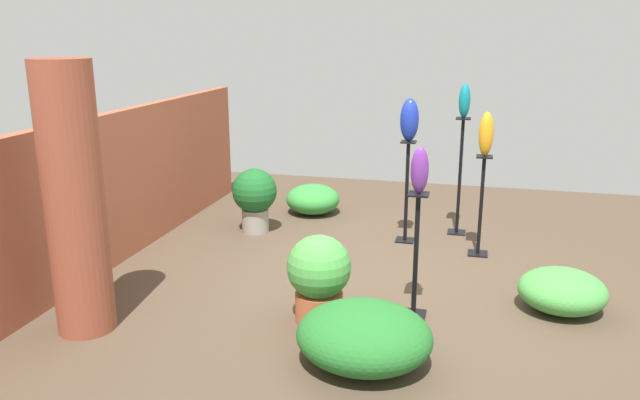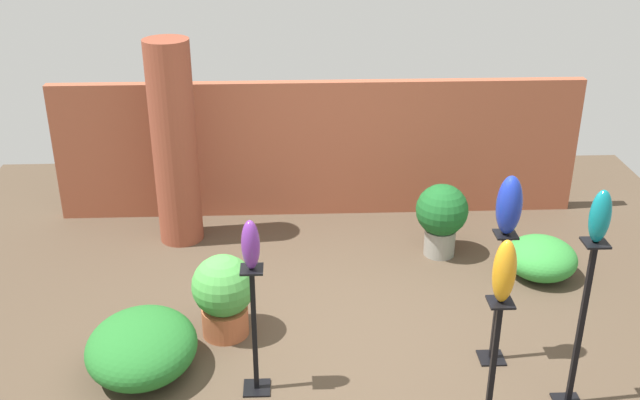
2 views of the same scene
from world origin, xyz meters
name	(u,v)px [view 2 (image 2 of 2)]	position (x,y,z in m)	size (l,w,h in m)	color
ground_plane	(331,340)	(0.00, 0.00, 0.00)	(8.00, 8.00, 0.00)	#4C3D2D
brick_wall_back	(319,149)	(0.00, 2.44, 0.75)	(5.60, 0.12, 1.49)	#9E5138
brick_pillar	(174,144)	(-1.44, 1.87, 1.04)	(0.44, 0.44, 2.07)	brown
pedestal_violet	(255,336)	(-0.58, -0.59, 0.47)	(0.20, 0.20, 1.04)	black
pedestal_cobalt	(498,304)	(1.26, -0.30, 0.51)	(0.20, 0.20, 1.12)	black
pedestal_teal	(580,333)	(1.68, -0.84, 0.61)	(0.20, 0.20, 1.33)	black
pedestal_amber	(492,374)	(1.02, -1.09, 0.47)	(0.20, 0.20, 1.04)	black
art_vase_violet	(251,245)	(-0.58, -0.59, 1.22)	(0.13, 0.14, 0.37)	#6B2D8C
art_vase_cobalt	(509,205)	(1.26, -0.30, 1.34)	(0.18, 0.20, 0.46)	#192D9E
art_vase_teal	(600,216)	(1.68, -0.84, 1.51)	(0.14, 0.13, 0.37)	#0F727A
art_vase_amber	(504,271)	(1.02, -1.09, 1.26)	(0.15, 0.15, 0.44)	orange
potted_plant_walkway_edge	(224,293)	(-0.87, 0.14, 0.39)	(0.51, 0.51, 0.72)	#B25B38
potted_plant_mid_left	(442,215)	(1.16, 1.42, 0.43)	(0.51, 0.51, 0.74)	gray
foliage_bed_west	(541,258)	(2.03, 0.96, 0.19)	(0.67, 0.68, 0.37)	#338C38
foliage_bed_center	(142,347)	(-1.46, -0.33, 0.22)	(0.84, 0.95, 0.44)	#236B28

